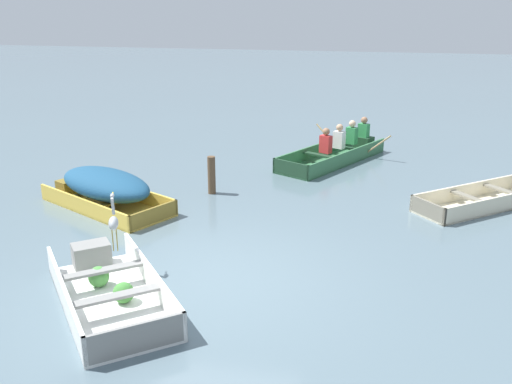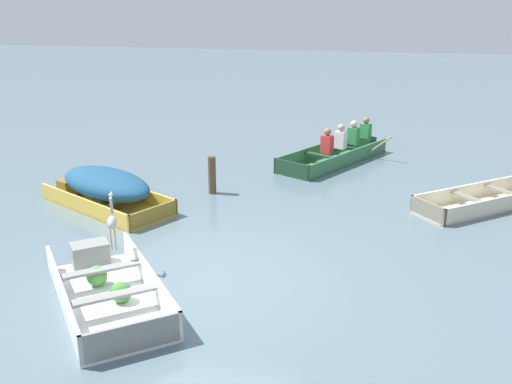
% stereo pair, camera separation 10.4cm
% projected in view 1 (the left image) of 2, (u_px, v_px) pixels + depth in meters
% --- Properties ---
extents(ground_plane, '(80.00, 80.00, 0.00)m').
position_uv_depth(ground_plane, '(211.00, 278.00, 8.48)').
color(ground_plane, slate).
extents(dinghy_white_foreground, '(2.68, 2.89, 0.41)m').
position_uv_depth(dinghy_white_foreground, '(108.00, 288.00, 7.87)').
color(dinghy_white_foreground, white).
rests_on(dinghy_white_foreground, ground).
extents(skiff_cream_near_moored, '(2.95, 2.72, 0.34)m').
position_uv_depth(skiff_cream_near_moored, '(489.00, 199.00, 11.48)').
color(skiff_cream_near_moored, beige).
rests_on(skiff_cream_near_moored, ground).
extents(skiff_yellow_mid_moored, '(3.09, 2.34, 0.77)m').
position_uv_depth(skiff_yellow_mid_moored, '(105.00, 187.00, 11.24)').
color(skiff_yellow_mid_moored, '#E5BC47').
rests_on(skiff_yellow_mid_moored, ground).
extents(rowboat_green_with_crew, '(2.73, 3.62, 0.93)m').
position_uv_depth(rowboat_green_with_crew, '(338.00, 151.00, 14.67)').
color(rowboat_green_with_crew, '#387047').
rests_on(rowboat_green_with_crew, ground).
extents(heron_on_dinghy, '(0.25, 0.45, 0.84)m').
position_uv_depth(heron_on_dinghy, '(113.00, 221.00, 8.28)').
color(heron_on_dinghy, olive).
rests_on(heron_on_dinghy, dinghy_white_foreground).
extents(mooring_post, '(0.17, 0.17, 0.81)m').
position_uv_depth(mooring_post, '(212.00, 175.00, 12.06)').
color(mooring_post, brown).
rests_on(mooring_post, ground).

